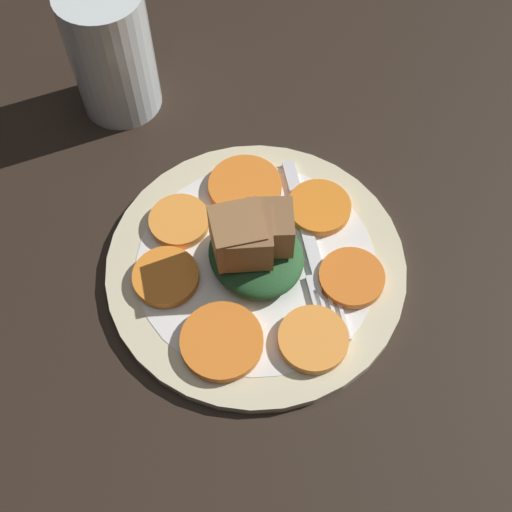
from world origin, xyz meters
The scene contains 12 objects.
table_slab centered at (0.00, 0.00, 1.00)cm, with size 120.00×120.00×2.00cm, color black.
plate centered at (0.00, 0.00, 2.52)cm, with size 25.71×25.71×1.05cm.
carrot_slice_0 centered at (-4.89, 6.24, 3.52)cm, with size 6.63×6.63×0.85cm, color orange.
carrot_slice_1 centered at (-8.56, -0.03, 3.52)cm, with size 5.65×5.65×0.85cm, color orange.
carrot_slice_2 centered at (-5.71, -5.85, 3.52)cm, with size 5.52×5.52×0.85cm, color orange.
carrot_slice_3 centered at (1.56, -7.58, 3.52)cm, with size 5.66×5.66×0.85cm, color orange.
carrot_slice_4 centered at (7.00, -3.18, 3.52)cm, with size 6.68×6.68×0.85cm, color orange.
carrot_slice_5 centered at (6.85, 3.67, 3.52)cm, with size 5.33×5.33×0.85cm, color orange.
carrot_slice_6 centered at (2.56, 7.29, 3.52)cm, with size 5.56×5.56×0.85cm, color orange.
center_pile centered at (0.14, 0.19, 5.92)cm, with size 8.62×7.76×6.46cm.
fork centered at (-1.63, -4.65, 3.30)cm, with size 17.72×8.13×0.40cm.
water_glass centered at (23.69, 1.18, 8.39)cm, with size 7.88×7.88×12.78cm.
Camera 1 is at (-22.80, 14.20, 50.78)cm, focal length 45.00 mm.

